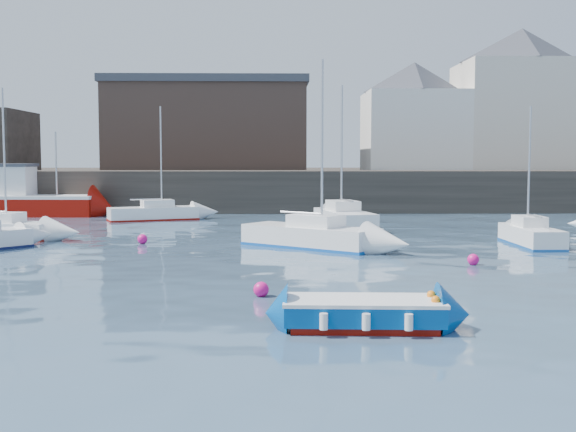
{
  "coord_description": "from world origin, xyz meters",
  "views": [
    {
      "loc": [
        -0.64,
        -18.02,
        3.9
      ],
      "look_at": [
        0.0,
        12.0,
        1.5
      ],
      "focal_mm": 45.0,
      "sensor_mm": 36.0,
      "label": 1
    }
  ],
  "objects_px": {
    "fishing_boat": "(30,199)",
    "sailboat_c": "(531,235)",
    "sailboat_f": "(344,218)",
    "buoy_mid": "(473,265)",
    "sailboat_b": "(311,236)",
    "buoy_near": "(261,296)",
    "blue_dinghy": "(363,312)",
    "buoy_far": "(143,244)",
    "sailboat_h": "(154,213)"
  },
  "relations": [
    {
      "from": "fishing_boat",
      "to": "sailboat_b",
      "type": "distance_m",
      "value": 25.76
    },
    {
      "from": "buoy_near",
      "to": "buoy_mid",
      "type": "xyz_separation_m",
      "value": [
        7.7,
        5.92,
        0.0
      ]
    },
    {
      "from": "buoy_near",
      "to": "sailboat_c",
      "type": "bearing_deg",
      "value": 44.51
    },
    {
      "from": "blue_dinghy",
      "to": "buoy_far",
      "type": "xyz_separation_m",
      "value": [
        -8.06,
        16.76,
        -0.39
      ]
    },
    {
      "from": "fishing_boat",
      "to": "sailboat_c",
      "type": "height_order",
      "value": "sailboat_c"
    },
    {
      "from": "buoy_mid",
      "to": "buoy_far",
      "type": "height_order",
      "value": "buoy_far"
    },
    {
      "from": "sailboat_f",
      "to": "sailboat_h",
      "type": "xyz_separation_m",
      "value": [
        -11.53,
        5.75,
        -0.09
      ]
    },
    {
      "from": "sailboat_b",
      "to": "buoy_mid",
      "type": "xyz_separation_m",
      "value": [
        5.7,
        -5.29,
        -0.53
      ]
    },
    {
      "from": "sailboat_c",
      "to": "buoy_near",
      "type": "xyz_separation_m",
      "value": [
        -11.91,
        -11.7,
        -0.48
      ]
    },
    {
      "from": "sailboat_c",
      "to": "buoy_mid",
      "type": "bearing_deg",
      "value": -126.03
    },
    {
      "from": "sailboat_b",
      "to": "sailboat_f",
      "type": "relative_size",
      "value": 1.02
    },
    {
      "from": "blue_dinghy",
      "to": "buoy_mid",
      "type": "height_order",
      "value": "blue_dinghy"
    },
    {
      "from": "blue_dinghy",
      "to": "sailboat_h",
      "type": "xyz_separation_m",
      "value": [
        -9.62,
        29.44,
        0.08
      ]
    },
    {
      "from": "fishing_boat",
      "to": "buoy_far",
      "type": "height_order",
      "value": "fishing_boat"
    },
    {
      "from": "blue_dinghy",
      "to": "sailboat_c",
      "type": "distance_m",
      "value": 18.3
    },
    {
      "from": "sailboat_b",
      "to": "sailboat_h",
      "type": "bearing_deg",
      "value": 122.78
    },
    {
      "from": "sailboat_h",
      "to": "buoy_far",
      "type": "bearing_deg",
      "value": -82.99
    },
    {
      "from": "sailboat_c",
      "to": "buoy_far",
      "type": "bearing_deg",
      "value": 176.34
    },
    {
      "from": "fishing_boat",
      "to": "sailboat_h",
      "type": "distance_m",
      "value": 9.88
    },
    {
      "from": "fishing_boat",
      "to": "buoy_mid",
      "type": "relative_size",
      "value": 20.39
    },
    {
      "from": "sailboat_b",
      "to": "buoy_near",
      "type": "bearing_deg",
      "value": -100.1
    },
    {
      "from": "blue_dinghy",
      "to": "sailboat_f",
      "type": "height_order",
      "value": "sailboat_f"
    },
    {
      "from": "buoy_mid",
      "to": "sailboat_b",
      "type": "bearing_deg",
      "value": 137.14
    },
    {
      "from": "sailboat_b",
      "to": "sailboat_c",
      "type": "height_order",
      "value": "sailboat_b"
    },
    {
      "from": "buoy_mid",
      "to": "fishing_boat",
      "type": "bearing_deg",
      "value": 135.68
    },
    {
      "from": "blue_dinghy",
      "to": "buoy_far",
      "type": "distance_m",
      "value": 18.61
    },
    {
      "from": "blue_dinghy",
      "to": "buoy_near",
      "type": "height_order",
      "value": "blue_dinghy"
    },
    {
      "from": "sailboat_f",
      "to": "sailboat_c",
      "type": "bearing_deg",
      "value": -46.71
    },
    {
      "from": "fishing_boat",
      "to": "buoy_near",
      "type": "relative_size",
      "value": 19.77
    },
    {
      "from": "blue_dinghy",
      "to": "sailboat_h",
      "type": "bearing_deg",
      "value": 108.1
    },
    {
      "from": "fishing_boat",
      "to": "buoy_near",
      "type": "distance_m",
      "value": 33.58
    },
    {
      "from": "sailboat_f",
      "to": "buoy_mid",
      "type": "bearing_deg",
      "value": -76.29
    },
    {
      "from": "blue_dinghy",
      "to": "sailboat_h",
      "type": "height_order",
      "value": "sailboat_h"
    },
    {
      "from": "sailboat_c",
      "to": "buoy_near",
      "type": "distance_m",
      "value": 16.7
    },
    {
      "from": "blue_dinghy",
      "to": "buoy_near",
      "type": "distance_m",
      "value": 4.63
    },
    {
      "from": "sailboat_b",
      "to": "buoy_near",
      "type": "xyz_separation_m",
      "value": [
        -2.0,
        -11.21,
        -0.53
      ]
    },
    {
      "from": "sailboat_f",
      "to": "buoy_near",
      "type": "height_order",
      "value": "sailboat_f"
    },
    {
      "from": "sailboat_f",
      "to": "buoy_mid",
      "type": "height_order",
      "value": "sailboat_f"
    },
    {
      "from": "fishing_boat",
      "to": "sailboat_c",
      "type": "distance_m",
      "value": 33.27
    },
    {
      "from": "sailboat_c",
      "to": "buoy_far",
      "type": "height_order",
      "value": "sailboat_c"
    },
    {
      "from": "fishing_boat",
      "to": "sailboat_b",
      "type": "height_order",
      "value": "sailboat_b"
    },
    {
      "from": "fishing_boat",
      "to": "sailboat_f",
      "type": "height_order",
      "value": "sailboat_f"
    },
    {
      "from": "buoy_mid",
      "to": "buoy_far",
      "type": "bearing_deg",
      "value": 152.62
    },
    {
      "from": "fishing_boat",
      "to": "blue_dinghy",
      "type": "bearing_deg",
      "value": -60.67
    },
    {
      "from": "sailboat_f",
      "to": "blue_dinghy",
      "type": "bearing_deg",
      "value": -94.61
    },
    {
      "from": "sailboat_b",
      "to": "buoy_far",
      "type": "relative_size",
      "value": 17.69
    },
    {
      "from": "sailboat_h",
      "to": "buoy_near",
      "type": "relative_size",
      "value": 16.15
    },
    {
      "from": "blue_dinghy",
      "to": "fishing_boat",
      "type": "relative_size",
      "value": 0.43
    },
    {
      "from": "blue_dinghy",
      "to": "sailboat_f",
      "type": "relative_size",
      "value": 0.47
    },
    {
      "from": "sailboat_h",
      "to": "sailboat_b",
      "type": "bearing_deg",
      "value": -57.22
    }
  ]
}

